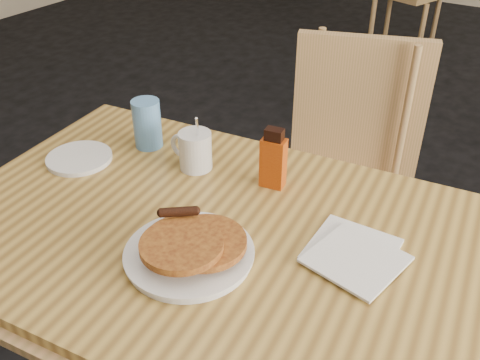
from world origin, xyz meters
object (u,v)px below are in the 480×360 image
object	(u,v)px
pancake_plate	(190,249)
syrup_bottle	(273,160)
coffee_mug	(194,150)
blue_tumbler	(147,124)
main_table	(207,241)
chair_main_far	(342,158)

from	to	relation	value
pancake_plate	syrup_bottle	world-z (taller)	syrup_bottle
coffee_mug	blue_tumbler	bearing A→B (deg)	172.82
blue_tumbler	main_table	bearing A→B (deg)	-31.48
coffee_mug	pancake_plate	bearing A→B (deg)	-54.82
syrup_bottle	blue_tumbler	world-z (taller)	syrup_bottle
coffee_mug	blue_tumbler	xyz separation A→B (m)	(-0.17, 0.02, 0.01)
main_table	coffee_mug	size ratio (longest dim) A/B	8.38
coffee_mug	blue_tumbler	world-z (taller)	coffee_mug
main_table	coffee_mug	bearing A→B (deg)	131.98
pancake_plate	coffee_mug	bearing A→B (deg)	124.51
chair_main_far	syrup_bottle	world-z (taller)	chair_main_far
blue_tumbler	chair_main_far	bearing A→B (deg)	55.15
pancake_plate	syrup_bottle	size ratio (longest dim) A/B	1.72
main_table	syrup_bottle	bearing A→B (deg)	78.73
main_table	syrup_bottle	size ratio (longest dim) A/B	8.50
main_table	coffee_mug	world-z (taller)	coffee_mug
main_table	blue_tumbler	size ratio (longest dim) A/B	9.84
main_table	pancake_plate	size ratio (longest dim) A/B	4.95
chair_main_far	main_table	bearing A→B (deg)	-111.03
main_table	blue_tumbler	distance (m)	0.40
pancake_plate	coffee_mug	xyz separation A→B (m)	(-0.19, 0.28, 0.03)
pancake_plate	syrup_bottle	bearing A→B (deg)	88.17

